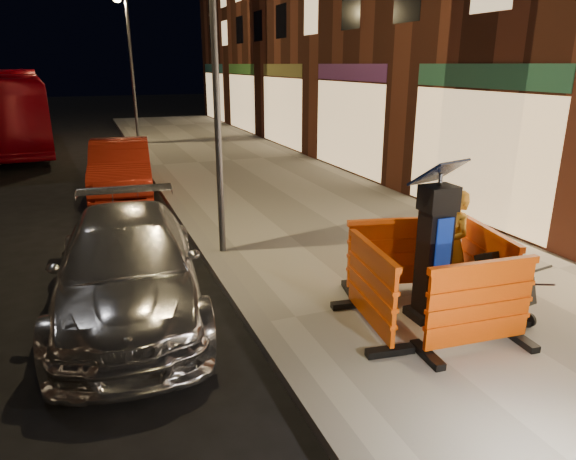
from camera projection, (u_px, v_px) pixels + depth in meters
name	position (u px, v px, depth m)	size (l,w,h in m)	color
ground_plane	(261.00, 333.00, 7.09)	(120.00, 120.00, 0.00)	black
sidewalk	(440.00, 294.00, 8.11)	(6.00, 60.00, 0.15)	gray
kerb	(261.00, 328.00, 7.06)	(0.30, 60.00, 0.15)	slate
parking_kiosk	(434.00, 246.00, 6.91)	(0.67, 0.67, 2.11)	black
barrier_front	(479.00, 307.00, 6.21)	(1.51, 0.62, 1.18)	#E04B08
barrier_back	(394.00, 255.00, 7.89)	(1.51, 0.62, 1.18)	#E04B08
barrier_kerbside	(371.00, 288.00, 6.72)	(1.51, 0.62, 1.18)	#E04B08
barrier_bldgside	(486.00, 268.00, 7.38)	(1.51, 0.62, 1.18)	#E04B08
car_silver	(132.00, 310.00, 7.73)	(2.01, 4.95, 1.44)	#B8B8BD
car_red	(124.00, 193.00, 14.78)	(1.60, 4.57, 1.51)	#9D2112
bus_doubledecker	(16.00, 149.00, 22.44)	(2.80, 11.98, 3.34)	maroon
man	(453.00, 245.00, 7.66)	(0.60, 0.39, 1.64)	#B4761F
stroller	(505.00, 288.00, 7.04)	(0.48, 0.74, 0.93)	black
street_lamp_mid	(216.00, 88.00, 8.86)	(0.12, 0.12, 6.00)	#3F3F44
street_lamp_far	(132.00, 74.00, 22.14)	(0.12, 0.12, 6.00)	#3F3F44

